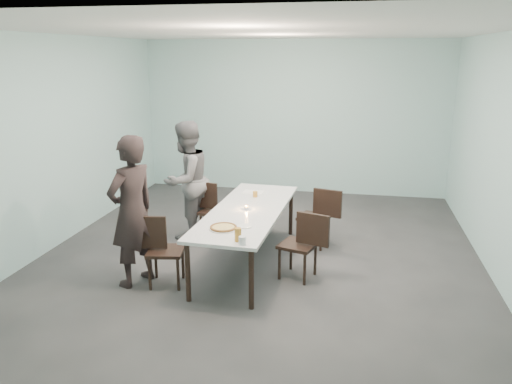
% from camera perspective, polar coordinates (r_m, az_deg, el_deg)
% --- Properties ---
extents(ground, '(7.00, 7.00, 0.00)m').
position_cam_1_polar(ground, '(7.03, 0.43, -7.30)').
color(ground, '#333335').
rests_on(ground, ground).
extents(room_shell, '(6.02, 7.02, 3.01)m').
position_cam_1_polar(room_shell, '(6.52, 0.46, 9.33)').
color(room_shell, '#A9D5D5').
rests_on(room_shell, ground).
extents(table, '(1.02, 2.64, 0.75)m').
position_cam_1_polar(table, '(6.58, -1.00, -2.48)').
color(table, white).
rests_on(table, ground).
extents(chair_near_left, '(0.64, 0.49, 0.87)m').
position_cam_1_polar(chair_near_left, '(6.14, -11.04, -6.03)').
color(chair_near_left, black).
rests_on(chair_near_left, ground).
extents(chair_far_left, '(0.64, 0.50, 0.87)m').
position_cam_1_polar(chair_far_left, '(7.56, -5.14, -1.67)').
color(chair_far_left, black).
rests_on(chair_far_left, ground).
extents(chair_near_right, '(0.65, 0.53, 0.87)m').
position_cam_1_polar(chair_near_right, '(6.21, 5.51, -5.57)').
color(chair_near_right, black).
rests_on(chair_near_right, ground).
extents(chair_far_right, '(0.65, 0.52, 0.87)m').
position_cam_1_polar(chair_far_right, '(7.27, 7.29, -2.43)').
color(chair_far_right, black).
rests_on(chair_far_right, ground).
extents(diner_near, '(0.67, 0.79, 1.84)m').
position_cam_1_polar(diner_near, '(6.11, -13.98, -2.17)').
color(diner_near, black).
rests_on(diner_near, ground).
extents(diner_far, '(0.94, 1.05, 1.78)m').
position_cam_1_polar(diner_far, '(7.58, -7.96, 1.35)').
color(diner_far, slate).
rests_on(diner_far, ground).
extents(pizza, '(0.34, 0.34, 0.04)m').
position_cam_1_polar(pizza, '(5.85, -3.75, -4.08)').
color(pizza, white).
rests_on(pizza, table).
extents(side_plate, '(0.18, 0.18, 0.01)m').
position_cam_1_polar(side_plate, '(5.93, -1.23, -3.91)').
color(side_plate, white).
rests_on(side_plate, table).
extents(beer_glass, '(0.08, 0.08, 0.15)m').
position_cam_1_polar(beer_glass, '(5.46, -2.07, -4.90)').
color(beer_glass, '#BE8029').
rests_on(beer_glass, table).
extents(water_tumbler, '(0.08, 0.08, 0.09)m').
position_cam_1_polar(water_tumbler, '(5.38, -1.57, -5.55)').
color(water_tumbler, silver).
rests_on(water_tumbler, table).
extents(tealight, '(0.06, 0.06, 0.05)m').
position_cam_1_polar(tealight, '(6.56, -1.10, -1.83)').
color(tealight, silver).
rests_on(tealight, table).
extents(amber_tumbler, '(0.07, 0.07, 0.08)m').
position_cam_1_polar(amber_tumbler, '(7.13, -0.10, -0.24)').
color(amber_tumbler, '#BE8029').
rests_on(amber_tumbler, table).
extents(menu, '(0.31, 0.23, 0.01)m').
position_cam_1_polar(menu, '(7.37, -0.33, -0.01)').
color(menu, silver).
rests_on(menu, table).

